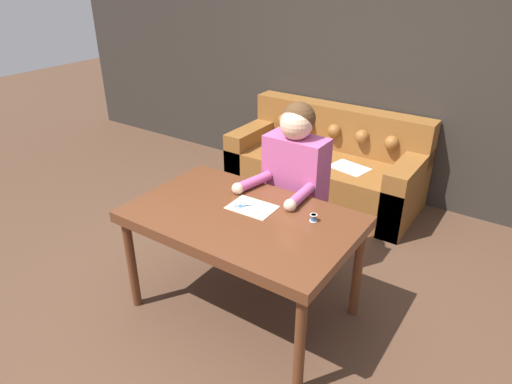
# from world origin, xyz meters

# --- Properties ---
(ground_plane) EXTENTS (16.00, 16.00, 0.00)m
(ground_plane) POSITION_xyz_m (0.00, 0.00, 0.00)
(ground_plane) COLOR #4C3323
(wall_back) EXTENTS (8.00, 0.06, 2.60)m
(wall_back) POSITION_xyz_m (0.00, 2.22, 1.30)
(wall_back) COLOR #2D2823
(wall_back) RESTS_ON ground_plane
(dining_table) EXTENTS (1.39, 0.87, 0.74)m
(dining_table) POSITION_xyz_m (0.02, 0.00, 0.67)
(dining_table) COLOR #562D19
(dining_table) RESTS_ON ground_plane
(couch) EXTENTS (1.81, 0.82, 0.86)m
(couch) POSITION_xyz_m (-0.27, 1.81, 0.31)
(couch) COLOR brown
(couch) RESTS_ON ground_plane
(person) EXTENTS (0.48, 0.58, 1.30)m
(person) POSITION_xyz_m (0.05, 0.60, 0.68)
(person) COLOR #33281E
(person) RESTS_ON ground_plane
(pattern_paper_main) EXTENTS (0.29, 0.22, 0.00)m
(pattern_paper_main) POSITION_xyz_m (0.02, 0.10, 0.74)
(pattern_paper_main) COLOR beige
(pattern_paper_main) RESTS_ON dining_table
(scissors) EXTENTS (0.17, 0.16, 0.01)m
(scissors) POSITION_xyz_m (-0.02, 0.09, 0.74)
(scissors) COLOR silver
(scissors) RESTS_ON dining_table
(thread_spool) EXTENTS (0.04, 0.04, 0.05)m
(thread_spool) POSITION_xyz_m (0.42, 0.17, 0.76)
(thread_spool) COLOR #3366B2
(thread_spool) RESTS_ON dining_table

